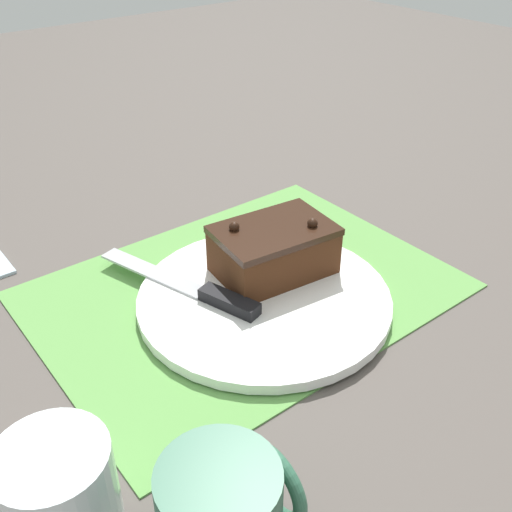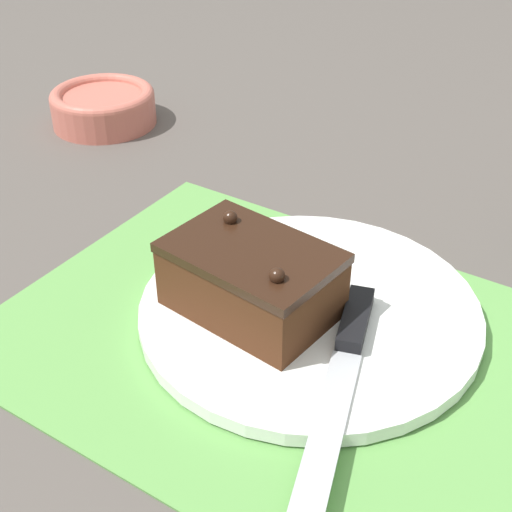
# 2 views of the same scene
# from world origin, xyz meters

# --- Properties ---
(ground_plane) EXTENTS (3.00, 3.00, 0.00)m
(ground_plane) POSITION_xyz_m (0.00, 0.00, 0.00)
(ground_plane) COLOR #544C47
(placemat_woven) EXTENTS (0.46, 0.34, 0.00)m
(placemat_woven) POSITION_xyz_m (0.00, 0.00, 0.00)
(placemat_woven) COLOR #609E4C
(placemat_woven) RESTS_ON ground_plane
(cake_plate) EXTENTS (0.28, 0.28, 0.01)m
(cake_plate) POSITION_xyz_m (0.00, -0.04, 0.01)
(cake_plate) COLOR white
(cake_plate) RESTS_ON placemat_woven
(chocolate_cake) EXTENTS (0.14, 0.10, 0.07)m
(chocolate_cake) POSITION_xyz_m (0.04, -0.01, 0.05)
(chocolate_cake) COLOR #472614
(chocolate_cake) RESTS_ON cake_plate
(serving_knife) EXTENTS (0.08, 0.22, 0.01)m
(serving_knife) POSITION_xyz_m (-0.05, 0.00, 0.02)
(serving_knife) COLOR black
(serving_knife) RESTS_ON cake_plate
(small_bowl) EXTENTS (0.13, 0.13, 0.05)m
(small_bowl) POSITION_xyz_m (0.42, -0.24, 0.02)
(small_bowl) COLOR #C66656
(small_bowl) RESTS_ON ground_plane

